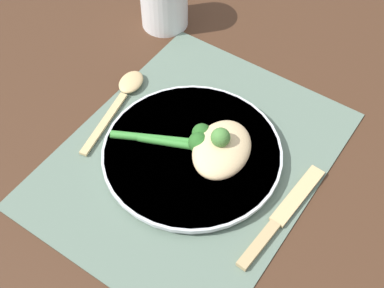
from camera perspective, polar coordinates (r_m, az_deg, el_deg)
ground_plane at (r=0.73m, az=-0.00°, el=-1.58°), size 3.00×3.00×0.00m
placemat at (r=0.73m, az=-0.00°, el=-1.49°), size 0.41×0.33×0.00m
plate at (r=0.72m, az=-0.00°, el=-1.01°), size 0.24×0.24×0.01m
chicken_fillet at (r=0.70m, az=3.21°, el=-0.56°), size 0.11×0.09×0.03m
pesto_dollop_primary at (r=0.68m, az=3.06°, el=0.71°), size 0.03×0.03×0.03m
broccoli_stalk_front at (r=0.71m, az=0.25°, el=-0.14°), size 0.05×0.10×0.03m
broccoli_stalk_left at (r=0.72m, az=-0.15°, el=0.48°), size 0.08×0.13×0.03m
knife at (r=0.69m, az=9.46°, el=-7.64°), size 0.18×0.03×0.01m
spoon at (r=0.81m, az=-7.15°, el=5.63°), size 0.17×0.06×0.01m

